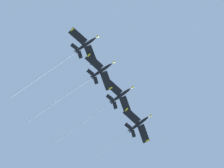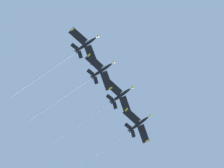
{
  "view_description": "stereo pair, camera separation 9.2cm",
  "coord_description": "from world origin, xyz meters",
  "px_view_note": "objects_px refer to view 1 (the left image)",
  "views": [
    {
      "loc": [
        29.88,
        -6.68,
        1.52
      ],
      "look_at": [
        16.91,
        15.11,
        162.2
      ],
      "focal_mm": 54.45,
      "sensor_mm": 36.0,
      "label": 1
    },
    {
      "loc": [
        29.8,
        -6.73,
        1.52
      ],
      "look_at": [
        16.91,
        15.11,
        162.2
      ],
      "focal_mm": 54.45,
      "sensor_mm": 36.0,
      "label": 2
    }
  ],
  "objects_px": {
    "jet_inner_left": "(110,103)",
    "jet_centre": "(83,84)",
    "jet_inner_right": "(67,57)",
    "jet_far_left": "(122,136)"
  },
  "relations": [
    {
      "from": "jet_centre",
      "to": "jet_inner_right",
      "type": "relative_size",
      "value": 0.99
    },
    {
      "from": "jet_far_left",
      "to": "jet_centre",
      "type": "relative_size",
      "value": 1.1
    },
    {
      "from": "jet_inner_left",
      "to": "jet_centre",
      "type": "xyz_separation_m",
      "value": [
        -6.18,
        -15.0,
        -1.68
      ]
    },
    {
      "from": "jet_far_left",
      "to": "jet_inner_left",
      "type": "relative_size",
      "value": 1.14
    },
    {
      "from": "jet_inner_left",
      "to": "jet_inner_right",
      "type": "xyz_separation_m",
      "value": [
        -5.9,
        -29.1,
        -0.7
      ]
    },
    {
      "from": "jet_far_left",
      "to": "jet_centre",
      "type": "height_order",
      "value": "jet_far_left"
    },
    {
      "from": "jet_inner_left",
      "to": "jet_inner_right",
      "type": "height_order",
      "value": "jet_inner_right"
    },
    {
      "from": "jet_inner_left",
      "to": "jet_far_left",
      "type": "bearing_deg",
      "value": 100.43
    },
    {
      "from": "jet_far_left",
      "to": "jet_centre",
      "type": "xyz_separation_m",
      "value": [
        -3.08,
        -31.82,
        -0.29
      ]
    },
    {
      "from": "jet_inner_left",
      "to": "jet_centre",
      "type": "height_order",
      "value": "jet_inner_left"
    }
  ]
}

